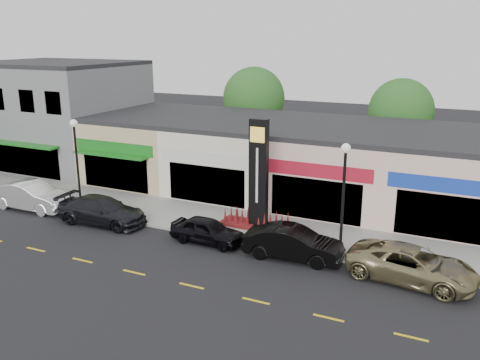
{
  "coord_description": "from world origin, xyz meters",
  "views": [
    {
      "loc": [
        13.21,
        -19.85,
        10.32
      ],
      "look_at": [
        2.0,
        4.0,
        2.78
      ],
      "focal_mm": 38.0,
      "sensor_mm": 36.0,
      "label": 1
    }
  ],
  "objects_px": {
    "lamp_west_near": "(77,155)",
    "car_black_conv": "(293,243)",
    "lamp_east_near": "(344,189)",
    "car_dark_sedan": "(102,211)",
    "pylon_sign": "(258,190)",
    "car_gold_suv": "(412,265)",
    "car_white_van": "(32,196)",
    "car_black_sedan": "(207,231)"
  },
  "relations": [
    {
      "from": "car_black_conv",
      "to": "lamp_west_near",
      "type": "bearing_deg",
      "value": 82.65
    },
    {
      "from": "pylon_sign",
      "to": "car_white_van",
      "type": "relative_size",
      "value": 1.15
    },
    {
      "from": "pylon_sign",
      "to": "car_black_conv",
      "type": "xyz_separation_m",
      "value": [
        2.98,
        -2.71,
        -1.49
      ]
    },
    {
      "from": "lamp_west_near",
      "to": "car_black_sedan",
      "type": "height_order",
      "value": "lamp_west_near"
    },
    {
      "from": "lamp_east_near",
      "to": "pylon_sign",
      "type": "xyz_separation_m",
      "value": [
        -5.0,
        1.7,
        -1.2
      ]
    },
    {
      "from": "lamp_east_near",
      "to": "car_dark_sedan",
      "type": "xyz_separation_m",
      "value": [
        -13.39,
        -1.15,
        -2.71
      ]
    },
    {
      "from": "car_black_sedan",
      "to": "car_dark_sedan",
      "type": "bearing_deg",
      "value": 92.61
    },
    {
      "from": "car_white_van",
      "to": "car_black_sedan",
      "type": "distance_m",
      "value": 12.29
    },
    {
      "from": "car_black_sedan",
      "to": "lamp_west_near",
      "type": "bearing_deg",
      "value": 85.39
    },
    {
      "from": "car_black_sedan",
      "to": "pylon_sign",
      "type": "bearing_deg",
      "value": -28.96
    },
    {
      "from": "car_black_conv",
      "to": "car_gold_suv",
      "type": "height_order",
      "value": "car_black_conv"
    },
    {
      "from": "car_white_van",
      "to": "lamp_east_near",
      "type": "bearing_deg",
      "value": -88.51
    },
    {
      "from": "car_black_sedan",
      "to": "car_black_conv",
      "type": "bearing_deg",
      "value": -87.45
    },
    {
      "from": "lamp_east_near",
      "to": "car_gold_suv",
      "type": "height_order",
      "value": "lamp_east_near"
    },
    {
      "from": "car_dark_sedan",
      "to": "car_black_sedan",
      "type": "height_order",
      "value": "car_dark_sedan"
    },
    {
      "from": "lamp_east_near",
      "to": "pylon_sign",
      "type": "relative_size",
      "value": 0.91
    },
    {
      "from": "car_dark_sedan",
      "to": "car_black_conv",
      "type": "xyz_separation_m",
      "value": [
        11.37,
        0.14,
        0.02
      ]
    },
    {
      "from": "pylon_sign",
      "to": "car_gold_suv",
      "type": "bearing_deg",
      "value": -17.82
    },
    {
      "from": "car_white_van",
      "to": "car_gold_suv",
      "type": "relative_size",
      "value": 0.95
    },
    {
      "from": "car_white_van",
      "to": "car_black_sedan",
      "type": "relative_size",
      "value": 1.33
    },
    {
      "from": "lamp_west_near",
      "to": "car_white_van",
      "type": "bearing_deg",
      "value": -161.12
    },
    {
      "from": "pylon_sign",
      "to": "car_black_conv",
      "type": "bearing_deg",
      "value": -42.25
    },
    {
      "from": "lamp_east_near",
      "to": "car_white_van",
      "type": "distance_m",
      "value": 19.15
    },
    {
      "from": "lamp_west_near",
      "to": "car_black_conv",
      "type": "relative_size",
      "value": 1.15
    },
    {
      "from": "pylon_sign",
      "to": "car_gold_suv",
      "type": "height_order",
      "value": "pylon_sign"
    },
    {
      "from": "lamp_west_near",
      "to": "car_white_van",
      "type": "relative_size",
      "value": 1.05
    },
    {
      "from": "lamp_east_near",
      "to": "pylon_sign",
      "type": "distance_m",
      "value": 5.42
    },
    {
      "from": "lamp_east_near",
      "to": "car_black_sedan",
      "type": "distance_m",
      "value": 7.3
    },
    {
      "from": "lamp_west_near",
      "to": "lamp_east_near",
      "type": "bearing_deg",
      "value": 0.0
    },
    {
      "from": "car_black_sedan",
      "to": "car_black_conv",
      "type": "relative_size",
      "value": 0.83
    },
    {
      "from": "car_white_van",
      "to": "car_black_conv",
      "type": "bearing_deg",
      "value": -91.58
    },
    {
      "from": "lamp_west_near",
      "to": "car_black_conv",
      "type": "xyz_separation_m",
      "value": [
        13.98,
        -1.01,
        -2.69
      ]
    },
    {
      "from": "car_white_van",
      "to": "car_gold_suv",
      "type": "height_order",
      "value": "car_white_van"
    },
    {
      "from": "lamp_west_near",
      "to": "pylon_sign",
      "type": "height_order",
      "value": "pylon_sign"
    },
    {
      "from": "lamp_east_near",
      "to": "car_dark_sedan",
      "type": "distance_m",
      "value": 13.71
    },
    {
      "from": "car_black_sedan",
      "to": "car_black_conv",
      "type": "xyz_separation_m",
      "value": [
        4.63,
        0.05,
        0.11
      ]
    },
    {
      "from": "car_white_van",
      "to": "car_dark_sedan",
      "type": "height_order",
      "value": "car_white_van"
    },
    {
      "from": "car_dark_sedan",
      "to": "lamp_east_near",
      "type": "bearing_deg",
      "value": -88.1
    },
    {
      "from": "lamp_east_near",
      "to": "car_gold_suv",
      "type": "relative_size",
      "value": 0.99
    },
    {
      "from": "car_dark_sedan",
      "to": "lamp_west_near",
      "type": "bearing_deg",
      "value": 63.25
    },
    {
      "from": "lamp_east_near",
      "to": "car_white_van",
      "type": "relative_size",
      "value": 1.05
    },
    {
      "from": "car_black_sedan",
      "to": "car_black_conv",
      "type": "distance_m",
      "value": 4.64
    }
  ]
}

